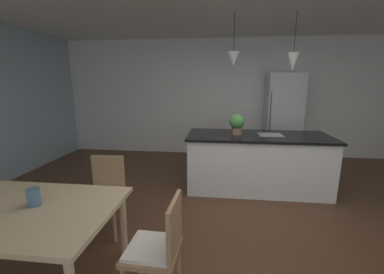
{
  "coord_description": "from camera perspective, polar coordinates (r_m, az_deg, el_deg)",
  "views": [
    {
      "loc": [
        -0.34,
        -2.61,
        1.69
      ],
      "look_at": [
        -0.67,
        0.24,
        1.06
      ],
      "focal_mm": 22.71,
      "sensor_mm": 36.0,
      "label": 1
    }
  ],
  "objects": [
    {
      "name": "kitchen_island",
      "position": [
        4.08,
        14.95,
        -5.56
      ],
      "size": [
        2.22,
        0.92,
        0.91
      ],
      "color": "silver",
      "rests_on": "ground_plane"
    },
    {
      "name": "ground_plane",
      "position": [
        3.14,
        12.52,
        -20.87
      ],
      "size": [
        10.0,
        8.4,
        0.04
      ],
      "primitive_type": "cube",
      "color": "#4C301E"
    },
    {
      "name": "potted_plant_on_island",
      "position": [
        3.89,
        10.5,
        3.24
      ],
      "size": [
        0.24,
        0.24,
        0.32
      ],
      "color": "#8C664C",
      "rests_on": "kitchen_island"
    },
    {
      "name": "chair_far_right",
      "position": [
        3.02,
        -19.71,
        -12.1
      ],
      "size": [
        0.43,
        0.43,
        0.87
      ],
      "color": "#A87F56",
      "rests_on": "ground_plane"
    },
    {
      "name": "chair_kitchen_end",
      "position": [
        2.04,
        -7.92,
        -24.19
      ],
      "size": [
        0.42,
        0.42,
        0.87
      ],
      "color": "#A87F56",
      "rests_on": "ground_plane"
    },
    {
      "name": "vase_on_dining_table",
      "position": [
        2.37,
        -33.13,
        -11.73
      ],
      "size": [
        0.1,
        0.1,
        0.14
      ],
      "color": "slate",
      "rests_on": "dining_table"
    },
    {
      "name": "pendant_over_island_aux",
      "position": [
        3.99,
        22.62,
        15.99
      ],
      "size": [
        0.18,
        0.18,
        0.83
      ],
      "color": "black"
    },
    {
      "name": "wall_back_kitchen",
      "position": [
        5.89,
        10.0,
        8.93
      ],
      "size": [
        10.0,
        0.12,
        2.7
      ],
      "primitive_type": "cube",
      "color": "white",
      "rests_on": "ground_plane"
    },
    {
      "name": "refrigerator",
      "position": [
        5.69,
        20.41,
        4.21
      ],
      "size": [
        0.73,
        0.67,
        1.91
      ],
      "color": "silver",
      "rests_on": "ground_plane"
    },
    {
      "name": "pendant_over_island_main",
      "position": [
        3.86,
        9.68,
        17.67
      ],
      "size": [
        0.19,
        0.19,
        0.75
      ],
      "color": "black"
    },
    {
      "name": "dining_table",
      "position": [
        2.52,
        -37.11,
        -14.38
      ],
      "size": [
        1.71,
        0.98,
        0.73
      ],
      "color": "#D1B284",
      "rests_on": "ground_plane"
    }
  ]
}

